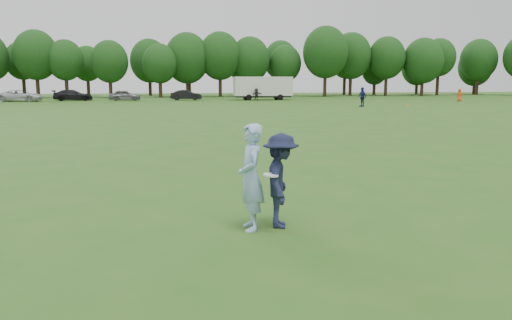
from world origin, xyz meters
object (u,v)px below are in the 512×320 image
object	(u,v)px
player_far_c	(459,95)
thrower	(251,177)
car_e	(125,95)
car_f	(186,95)
defender	(281,181)
player_far_d	(256,94)
car_c	(21,96)
player_far_b	(362,97)
field_cone	(408,104)
cargo_trailer	(263,87)
car_d	(73,95)

from	to	relation	value
player_far_c	thrower	bearing A→B (deg)	90.22
car_e	car_f	size ratio (longest dim) A/B	0.99
defender	car_f	world-z (taller)	defender
player_far_d	thrower	bearing A→B (deg)	-126.44
car_c	player_far_b	bearing A→B (deg)	-109.41
defender	field_cone	world-z (taller)	defender
player_far_b	field_cone	distance (m)	5.53
player_far_b	player_far_c	bearing A→B (deg)	103.14
player_far_d	car_e	size ratio (longest dim) A/B	0.39
field_cone	player_far_b	bearing A→B (deg)	-173.27
thrower	player_far_c	world-z (taller)	thrower
defender	cargo_trailer	world-z (taller)	cargo_trailer
player_far_d	car_e	distance (m)	17.62
player_far_b	cargo_trailer	size ratio (longest dim) A/B	0.22
thrower	defender	distance (m)	0.57
car_d	cargo_trailer	world-z (taller)	cargo_trailer
thrower	car_d	bearing A→B (deg)	-168.80
player_far_b	car_f	distance (m)	26.74
car_f	cargo_trailer	bearing A→B (deg)	-87.88
player_far_c	field_cone	size ratio (longest dim) A/B	5.45
player_far_b	car_c	xyz separation A→B (m)	(-38.15, 19.53, -0.25)
car_e	cargo_trailer	xyz separation A→B (m)	(18.68, -0.58, 1.06)
player_far_b	field_cone	size ratio (longest dim) A/B	6.65
player_far_b	field_cone	bearing A→B (deg)	80.29
thrower	defender	xyz separation A→B (m)	(0.56, 0.07, -0.09)
player_far_c	player_far_d	world-z (taller)	player_far_d
player_far_d	car_d	bearing A→B (deg)	145.75
car_d	thrower	bearing A→B (deg)	-174.23
thrower	car_e	size ratio (longest dim) A/B	0.46
thrower	car_d	world-z (taller)	thrower
car_f	field_cone	xyz separation A→B (m)	(22.55, -19.90, -0.55)
player_far_d	car_c	bearing A→B (deg)	150.89
player_far_b	car_f	xyz separation A→B (m)	(-17.12, 20.54, -0.30)
car_c	car_d	bearing A→B (deg)	-65.12
thrower	player_far_c	xyz separation A→B (m)	(35.85, 50.17, -0.14)
player_far_c	car_d	bearing A→B (deg)	22.54
player_far_d	car_d	world-z (taller)	player_far_d
car_c	car_e	xyz separation A→B (m)	(12.87, 0.60, -0.03)
car_e	cargo_trailer	size ratio (longest dim) A/B	0.47
player_far_b	car_f	bearing A→B (deg)	-156.64
thrower	field_cone	bearing A→B (deg)	148.50
car_d	field_cone	xyz separation A→B (m)	(37.54, -20.76, -0.58)
player_far_b	player_far_d	xyz separation A→B (m)	(-7.81, 17.85, -0.18)
defender	car_d	world-z (taller)	defender
car_c	field_cone	bearing A→B (deg)	-105.73
car_d	player_far_c	bearing A→B (deg)	-109.80
car_d	field_cone	distance (m)	42.90
thrower	car_c	world-z (taller)	thrower
player_far_d	cargo_trailer	distance (m)	2.29
player_far_c	car_c	bearing A→B (deg)	25.80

